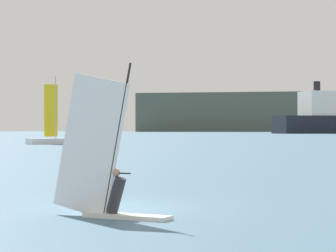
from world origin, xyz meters
TOP-DOWN VIEW (x-y plane):
  - ground_plane at (0.00, 0.00)m, footprint 4000.00×4000.00m
  - windsurfer at (1.18, -2.76)m, footprint 3.68×0.71m
  - small_sailboat at (-57.12, 82.84)m, footprint 7.08×9.46m

SIDE VIEW (x-z plane):
  - ground_plane at x=0.00m, z-range 0.00..0.00m
  - small_sailboat at x=-57.12m, z-range -4.71..6.40m
  - windsurfer at x=1.18m, z-range -0.92..3.34m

